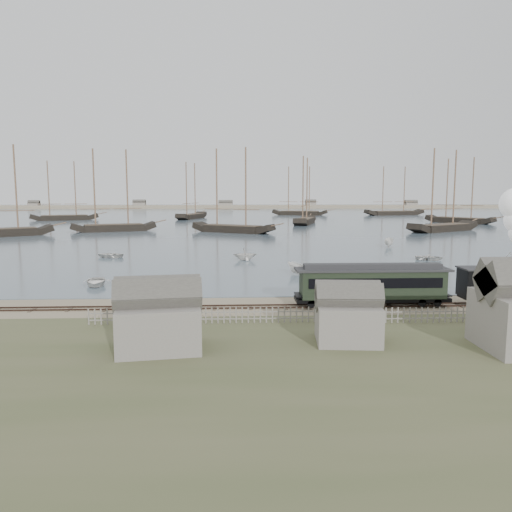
{
  "coord_description": "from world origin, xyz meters",
  "views": [
    {
      "loc": [
        -5.34,
        -43.1,
        9.72
      ],
      "look_at": [
        -3.2,
        4.85,
        3.5
      ],
      "focal_mm": 35.0,
      "sensor_mm": 36.0,
      "label": 1
    }
  ],
  "objects": [
    {
      "name": "schooner_3",
      "position": [
        15.96,
        105.52,
        10.06
      ],
      "size": [
        10.21,
        20.36,
        20.0
      ],
      "primitive_type": null,
      "rotation": [
        0.0,
        0.0,
        1.27
      ],
      "color": "black",
      "rests_on": "harbor_water"
    },
    {
      "name": "passenger_coach",
      "position": [
        6.35,
        -2.0,
        2.01
      ],
      "size": [
        13.05,
        2.52,
        3.17
      ],
      "color": "black",
      "rests_on": "ground"
    },
    {
      "name": "schooner_8",
      "position": [
        21.75,
        161.04,
        10.06
      ],
      "size": [
        22.91,
        11.56,
        20.0
      ],
      "primitive_type": null,
      "rotation": [
        0.0,
        0.0,
        -0.3
      ],
      "color": "black",
      "rests_on": "harbor_water"
    },
    {
      "name": "rail_track",
      "position": [
        0.0,
        -2.0,
        0.04
      ],
      "size": [
        120.0,
        1.8,
        0.16
      ],
      "color": "#33231C",
      "rests_on": "ground"
    },
    {
      "name": "schooner_1",
      "position": [
        -34.66,
        80.13,
        10.06
      ],
      "size": [
        20.41,
        11.15,
        20.0
      ],
      "primitive_type": null,
      "rotation": [
        0.0,
        0.0,
        0.35
      ],
      "color": "black",
      "rests_on": "harbor_water"
    },
    {
      "name": "schooner_4",
      "position": [
        46.01,
        76.84,
        10.06
      ],
      "size": [
        21.86,
        16.42,
        20.0
      ],
      "primitive_type": null,
      "rotation": [
        0.0,
        0.0,
        0.56
      ],
      "color": "black",
      "rests_on": "harbor_water"
    },
    {
      "name": "rowboat_1",
      "position": [
        -3.77,
        26.92,
        0.92
      ],
      "size": [
        3.06,
        3.47,
        1.73
      ],
      "primitive_type": "imported",
      "rotation": [
        0.0,
        0.0,
        1.64
      ],
      "color": "white",
      "rests_on": "harbor_water"
    },
    {
      "name": "rowboat_0",
      "position": [
        -19.63,
        8.31,
        0.48
      ],
      "size": [
        4.52,
        3.57,
        0.85
      ],
      "primitive_type": "imported",
      "rotation": [
        0.0,
        0.0,
        0.17
      ],
      "color": "white",
      "rests_on": "harbor_water"
    },
    {
      "name": "schooner_7",
      "position": [
        -20.38,
        136.35,
        10.06
      ],
      "size": [
        10.63,
        20.6,
        20.0
      ],
      "primitive_type": null,
      "rotation": [
        0.0,
        0.0,
        1.26
      ],
      "color": "black",
      "rests_on": "harbor_water"
    },
    {
      "name": "picket_fence_east",
      "position": [
        12.5,
        -7.5,
        0.0
      ],
      "size": [
        15.0,
        0.1,
        1.2
      ],
      "primitive_type": null,
      "color": "gray",
      "rests_on": "ground"
    },
    {
      "name": "ground",
      "position": [
        0.0,
        0.0,
        0.0
      ],
      "size": [
        600.0,
        600.0,
        0.0
      ],
      "primitive_type": "plane",
      "color": "tan",
      "rests_on": "ground"
    },
    {
      "name": "far_spit",
      "position": [
        0.0,
        250.0,
        0.0
      ],
      "size": [
        500.0,
        20.0,
        1.8
      ],
      "primitive_type": "cube",
      "color": "tan",
      "rests_on": "ground"
    },
    {
      "name": "shed_left",
      "position": [
        -10.0,
        -13.0,
        0.0
      ],
      "size": [
        5.0,
        4.0,
        4.1
      ],
      "primitive_type": null,
      "color": "gray",
      "rests_on": "ground"
    },
    {
      "name": "schooner_2",
      "position": [
        -5.59,
        75.4,
        10.06
      ],
      "size": [
        20.34,
        15.0,
        20.0
      ],
      "primitive_type": null,
      "rotation": [
        0.0,
        0.0,
        -0.55
      ],
      "color": "black",
      "rests_on": "harbor_water"
    },
    {
      "name": "schooner_6",
      "position": [
        -62.59,
        128.65,
        10.06
      ],
      "size": [
        22.16,
        11.92,
        20.0
      ],
      "primitive_type": null,
      "rotation": [
        0.0,
        0.0,
        0.34
      ],
      "color": "black",
      "rests_on": "harbor_water"
    },
    {
      "name": "rowboat_2",
      "position": [
        2.27,
        13.86,
        0.78
      ],
      "size": [
        3.8,
        3.37,
        1.43
      ],
      "primitive_type": "imported",
      "rotation": [
        0.0,
        0.0,
        3.79
      ],
      "color": "white",
      "rests_on": "harbor_water"
    },
    {
      "name": "harbor_water",
      "position": [
        0.0,
        170.0,
        0.03
      ],
      "size": [
        600.0,
        336.0,
        0.06
      ],
      "primitive_type": "cube",
      "color": "#4A5C6A",
      "rests_on": "ground"
    },
    {
      "name": "picket_fence_west",
      "position": [
        -6.5,
        -7.0,
        0.0
      ],
      "size": [
        19.0,
        0.1,
        1.2
      ],
      "primitive_type": null,
      "color": "gray",
      "rests_on": "ground"
    },
    {
      "name": "rowboat_5",
      "position": [
        21.76,
        42.51,
        0.83
      ],
      "size": [
        4.25,
        2.85,
        1.54
      ],
      "primitive_type": "imported",
      "rotation": [
        0.0,
        0.0,
        2.77
      ],
      "color": "white",
      "rests_on": "harbor_water"
    },
    {
      "name": "schooner_5",
      "position": [
        64.09,
        107.51,
        10.06
      ],
      "size": [
        16.89,
        19.57,
        20.0
      ],
      "primitive_type": null,
      "rotation": [
        0.0,
        0.0,
        -0.9
      ],
      "color": "black",
      "rests_on": "harbor_water"
    },
    {
      "name": "beached_dinghy",
      "position": [
        -12.5,
        0.92,
        0.38
      ],
      "size": [
        2.89,
        3.88,
        0.77
      ],
      "primitive_type": "imported",
      "rotation": [
        0.0,
        0.0,
        1.64
      ],
      "color": "white",
      "rests_on": "ground"
    },
    {
      "name": "rowboat_3",
      "position": [
        22.29,
        25.71,
        0.45
      ],
      "size": [
        3.94,
        4.52,
        0.78
      ],
      "primitive_type": "imported",
      "rotation": [
        0.0,
        0.0,
        1.18
      ],
      "color": "white",
      "rests_on": "harbor_water"
    },
    {
      "name": "schooner_9",
      "position": [
        60.71,
        160.04,
        10.06
      ],
      "size": [
        25.46,
        10.05,
        20.0
      ],
      "primitive_type": null,
      "rotation": [
        0.0,
        0.0,
        0.18
      ],
      "color": "black",
      "rests_on": "harbor_water"
    },
    {
      "name": "shed_mid",
      "position": [
        2.0,
        -12.0,
        0.0
      ],
      "size": [
        4.0,
        3.5,
        3.6
      ],
      "primitive_type": null,
      "color": "gray",
      "rests_on": "ground"
    },
    {
      "name": "rowboat_4",
      "position": [
        31.31,
        21.09,
        0.89
      ],
      "size": [
        4.14,
        4.16,
        1.66
      ],
      "primitive_type": "imported",
      "rotation": [
        0.0,
        0.0,
        5.47
      ],
      "color": "white",
      "rests_on": "harbor_water"
    },
    {
      "name": "rowboat_6",
      "position": [
        -23.64,
        30.67,
        0.47
      ],
      "size": [
        3.68,
        4.51,
        0.82
      ],
      "primitive_type": "imported",
      "rotation": [
        0.0,
        0.0,
        4.48
      ],
      "color": "white",
      "rests_on": "harbor_water"
    }
  ]
}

